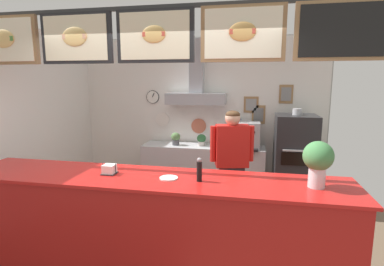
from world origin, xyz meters
name	(u,v)px	position (x,y,z in m)	size (l,w,h in m)	color
ground_plane	(161,260)	(0.00, 0.00, 0.00)	(6.16, 6.16, 0.00)	brown
back_wall_assembly	(198,109)	(0.00, 2.36, 1.51)	(4.54, 2.74, 2.79)	#9E9E99
service_counter	(151,229)	(0.00, -0.33, 0.55)	(3.91, 0.75, 1.10)	#B21916
back_prep_counter	(203,170)	(0.13, 2.17, 0.44)	(2.16, 0.53, 0.88)	silver
pizza_oven	(294,161)	(1.66, 1.93, 0.75)	(0.63, 0.69, 1.59)	#232326
shop_worker	(232,164)	(0.71, 1.06, 0.88)	(0.59, 0.32, 1.63)	#232328
espresso_machine	(244,135)	(0.85, 2.14, 1.10)	(0.51, 0.48, 0.45)	#B7BABF
potted_thyme	(176,138)	(-0.36, 2.13, 1.01)	(0.16, 0.16, 0.23)	#4C4C51
potted_sage	(202,139)	(0.10, 2.18, 0.99)	(0.16, 0.16, 0.20)	beige
napkin_holder	(109,170)	(-0.43, -0.32, 1.14)	(0.15, 0.14, 0.11)	#262628
basil_vase	(318,161)	(1.55, -0.32, 1.33)	(0.26, 0.26, 0.41)	silver
condiment_plate	(169,178)	(0.20, -0.35, 1.10)	(0.18, 0.18, 0.01)	white
pepper_grinder	(199,170)	(0.51, -0.36, 1.21)	(0.05, 0.05, 0.23)	black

